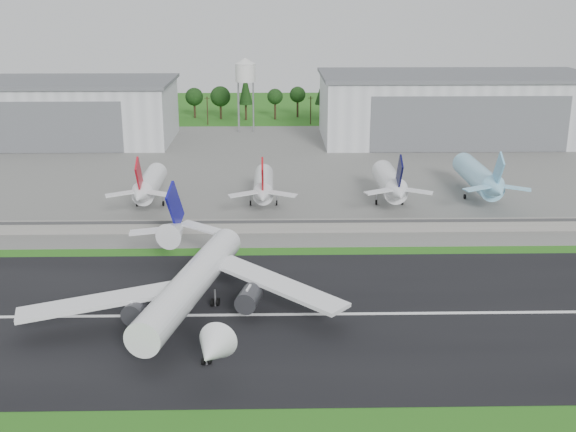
{
  "coord_description": "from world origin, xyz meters",
  "views": [
    {
      "loc": [
        6.0,
        -106.67,
        55.07
      ],
      "look_at": [
        9.03,
        40.0,
        9.0
      ],
      "focal_mm": 45.0,
      "sensor_mm": 36.0,
      "label": 1
    }
  ],
  "objects_px": {
    "parked_jet_red_b": "(263,186)",
    "parked_jet_skyblue": "(480,178)",
    "parked_jet_red_a": "(148,186)",
    "parked_jet_navy": "(391,183)",
    "main_airliner": "(192,291)"
  },
  "relations": [
    {
      "from": "parked_jet_red_a",
      "to": "parked_jet_navy",
      "type": "xyz_separation_m",
      "value": [
        63.87,
        0.03,
        0.22
      ]
    },
    {
      "from": "parked_jet_red_b",
      "to": "parked_jet_navy",
      "type": "xyz_separation_m",
      "value": [
        33.68,
        0.07,
        0.45
      ]
    },
    {
      "from": "main_airliner",
      "to": "parked_jet_red_b",
      "type": "height_order",
      "value": "main_airliner"
    },
    {
      "from": "parked_jet_red_b",
      "to": "parked_jet_skyblue",
      "type": "height_order",
      "value": "parked_jet_skyblue"
    },
    {
      "from": "parked_jet_red_a",
      "to": "parked_jet_navy",
      "type": "relative_size",
      "value": 1.0
    },
    {
      "from": "parked_jet_red_a",
      "to": "parked_jet_skyblue",
      "type": "bearing_deg",
      "value": 3.25
    },
    {
      "from": "parked_jet_navy",
      "to": "parked_jet_red_a",
      "type": "bearing_deg",
      "value": -179.97
    },
    {
      "from": "parked_jet_navy",
      "to": "parked_jet_skyblue",
      "type": "height_order",
      "value": "parked_jet_skyblue"
    },
    {
      "from": "parked_jet_red_a",
      "to": "parked_jet_skyblue",
      "type": "xyz_separation_m",
      "value": [
        88.98,
        5.05,
        0.31
      ]
    },
    {
      "from": "main_airliner",
      "to": "parked_jet_navy",
      "type": "xyz_separation_m",
      "value": [
        45.35,
        67.01,
        1.46
      ]
    },
    {
      "from": "main_airliner",
      "to": "parked_jet_skyblue",
      "type": "relative_size",
      "value": 1.58
    },
    {
      "from": "parked_jet_red_a",
      "to": "parked_jet_navy",
      "type": "height_order",
      "value": "parked_jet_navy"
    },
    {
      "from": "main_airliner",
      "to": "parked_jet_navy",
      "type": "height_order",
      "value": "main_airliner"
    },
    {
      "from": "main_airliner",
      "to": "parked_jet_red_b",
      "type": "distance_m",
      "value": 67.96
    },
    {
      "from": "main_airliner",
      "to": "parked_jet_navy",
      "type": "distance_m",
      "value": 80.93
    }
  ]
}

